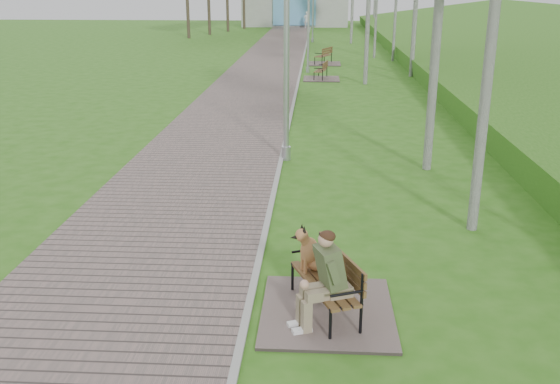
{
  "coord_description": "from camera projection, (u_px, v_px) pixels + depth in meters",
  "views": [
    {
      "loc": [
        0.83,
        -11.93,
        3.96
      ],
      "look_at": [
        0.3,
        -3.17,
        1.01
      ],
      "focal_mm": 40.0,
      "sensor_mm": 36.0,
      "label": 1
    }
  ],
  "objects": [
    {
      "name": "lamp_post_near",
      "position": [
        286.0,
        47.0,
        13.87
      ],
      "size": [
        0.22,
        0.22,
        5.59
      ],
      "color": "#A3A6AB",
      "rests_on": "ground"
    },
    {
      "name": "kerb",
      "position": [
        303.0,
        62.0,
        32.93
      ],
      "size": [
        0.1,
        67.0,
        0.05
      ],
      "primitive_type": "cube",
      "color": "#999993",
      "rests_on": "ground"
    },
    {
      "name": "walkway",
      "position": [
        270.0,
        61.0,
        33.03
      ],
      "size": [
        3.5,
        67.0,
        0.04
      ],
      "primitive_type": "cube",
      "color": "#675853",
      "rests_on": "ground"
    },
    {
      "name": "building_north",
      "position": [
        295.0,
        5.0,
        60.28
      ],
      "size": [
        10.0,
        5.2,
        4.0
      ],
      "color": "#9E9E99",
      "rests_on": "ground"
    },
    {
      "name": "bench_main",
      "position": [
        321.0,
        286.0,
        7.72
      ],
      "size": [
        1.66,
        1.84,
        1.45
      ],
      "color": "#675853",
      "rests_on": "ground"
    },
    {
      "name": "bench_second",
      "position": [
        321.0,
        75.0,
        26.94
      ],
      "size": [
        1.54,
        1.72,
        0.95
      ],
      "color": "#675853",
      "rests_on": "ground"
    },
    {
      "name": "lamp_post_third",
      "position": [
        313.0,
        9.0,
        43.25
      ],
      "size": [
        0.19,
        0.19,
        4.84
      ],
      "color": "#A3A6AB",
      "rests_on": "ground"
    },
    {
      "name": "lamp_post_second",
      "position": [
        308.0,
        26.0,
        28.36
      ],
      "size": [
        0.17,
        0.17,
        4.49
      ],
      "color": "#A3A6AB",
      "rests_on": "ground"
    },
    {
      "name": "bench_third",
      "position": [
        323.0,
        60.0,
        32.03
      ],
      "size": [
        1.71,
        1.89,
        1.05
      ],
      "color": "#675853",
      "rests_on": "ground"
    },
    {
      "name": "ground",
      "position": [
        275.0,
        189.0,
        12.59
      ],
      "size": [
        120.0,
        120.0,
        0.0
      ],
      "primitive_type": "plane",
      "color": "#2D6514",
      "rests_on": "ground"
    },
    {
      "name": "embankment",
      "position": [
        544.0,
        67.0,
        30.83
      ],
      "size": [
        14.0,
        70.0,
        1.6
      ],
      "primitive_type": "cube",
      "color": "#4C852B",
      "rests_on": "ground"
    },
    {
      "name": "pedestrian_near",
      "position": [
        307.0,
        20.0,
        56.91
      ],
      "size": [
        0.59,
        0.41,
        1.53
      ],
      "primitive_type": "imported",
      "rotation": [
        0.0,
        0.0,
        3.23
      ],
      "color": "silver",
      "rests_on": "ground"
    }
  ]
}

